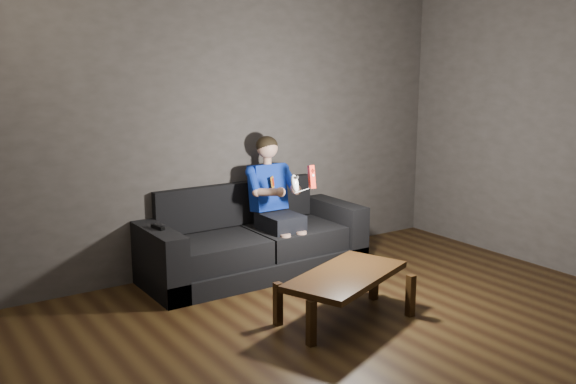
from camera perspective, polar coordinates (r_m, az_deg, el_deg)
floor at (r=4.11m, az=10.72°, el=-15.70°), size 5.00×5.00×0.00m
back_wall at (r=5.72m, az=-6.59°, el=6.36°), size 5.00×0.04×2.70m
sofa at (r=5.77m, az=-3.36°, el=-4.65°), size 2.00×0.86×0.77m
child at (r=5.74m, az=-1.22°, el=-0.18°), size 0.47×0.58×1.15m
wii_remote_red at (r=5.39m, az=2.12°, el=1.35°), size 0.05×0.08×0.20m
nunchuk_white at (r=5.30m, az=0.62°, el=0.77°), size 0.08×0.10×0.16m
wii_remote_black at (r=5.24m, az=-11.51°, el=-3.08°), size 0.06×0.15×0.03m
coffee_table at (r=4.70m, az=5.16°, el=-7.75°), size 1.11×0.84×0.36m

